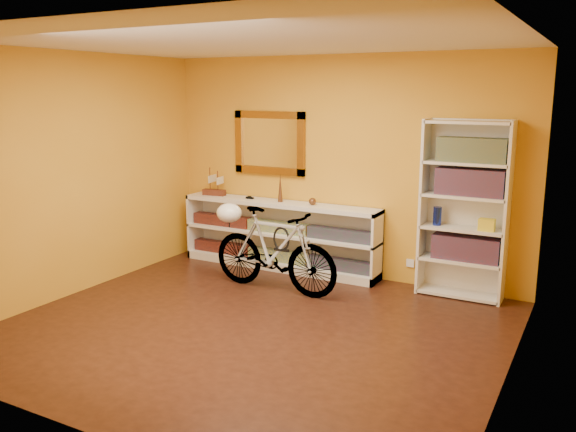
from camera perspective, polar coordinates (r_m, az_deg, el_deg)
The scene contains 24 objects.
floor at distance 5.71m, azimuth -3.41°, elevation -10.72°, with size 4.50×4.00×0.01m, color black.
ceiling at distance 5.29m, azimuth -3.77°, elevation 16.40°, with size 4.50×4.00×0.01m, color silver.
back_wall at distance 7.10m, azimuth 5.04°, elevation 4.67°, with size 4.50×0.01×2.60m, color orange.
left_wall at distance 6.80m, azimuth -19.95°, elevation 3.68°, with size 0.01×4.00×2.60m, color orange.
right_wall at distance 4.58m, azimuth 21.08°, elevation -0.07°, with size 0.01×4.00×2.60m, color orange.
gilt_mirror at distance 7.47m, azimuth -1.80°, elevation 6.99°, with size 0.98×0.06×0.78m, color brown.
wall_socket at distance 7.00m, azimuth 11.61°, elevation -4.43°, with size 0.09×0.01×0.09m, color silver.
console_unit at distance 7.42m, azimuth -0.86°, elevation -1.85°, with size 2.60×0.35×0.85m, color silver, non-canonical shape.
cd_row_lower at distance 7.46m, azimuth -0.93°, elevation -3.79°, with size 2.50×0.13×0.14m, color black.
cd_row_upper at distance 7.37m, azimuth -0.94°, elevation -1.06°, with size 2.50×0.13×0.14m, color navy.
model_ship at distance 7.81m, azimuth -7.09°, elevation 3.29°, with size 0.30×0.11×0.36m, color #451E13, non-canonical shape.
toy_car at distance 7.54m, azimuth -3.66°, elevation 1.66°, with size 0.00×0.00×0.00m, color black.
bronze_ornament at distance 7.29m, azimuth -0.75°, elevation 2.73°, with size 0.06×0.06×0.35m, color brown.
decorative_orb at distance 7.11m, azimuth 2.35°, elevation 1.40°, with size 0.09×0.09×0.09m, color brown.
bookcase at distance 6.56m, azimuth 16.45°, elevation 0.52°, with size 0.90×0.30×1.90m, color silver, non-canonical shape.
book_row_a at distance 6.63m, azimuth 16.66°, elevation -2.95°, with size 0.70×0.22×0.26m, color maroon.
book_row_b at distance 6.50m, azimuth 17.03°, elevation 3.12°, with size 0.70×0.22×0.28m, color maroon.
book_row_c at distance 6.46m, azimuth 17.22°, elevation 6.06°, with size 0.70×0.22×0.25m, color navy.
travel_mug at distance 6.61m, azimuth 14.07°, elevation -0.00°, with size 0.09×0.09×0.20m, color navy.
red_tin at distance 6.54m, azimuth 15.10°, elevation 5.96°, with size 0.14×0.14×0.18m, color maroon.
yellow_bag at distance 6.50m, azimuth 18.46°, elevation -0.81°, with size 0.16×0.11×0.13m, color yellow.
bicycle at distance 6.57m, azimuth -1.33°, elevation -3.28°, with size 1.59×0.41×0.93m, color silver.
helmet at distance 6.83m, azimuth -5.65°, elevation 0.30°, with size 0.29×0.28×0.22m, color white.
u_lock at distance 6.49m, azimuth -0.64°, elevation -2.20°, with size 0.20×0.20×0.02m, color black.
Camera 1 is at (2.80, -4.46, 2.19)m, focal length 37.21 mm.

